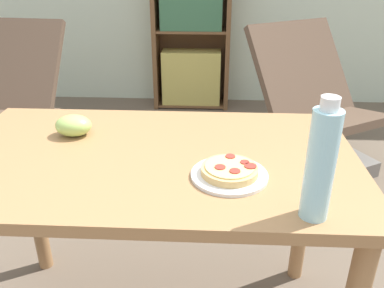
# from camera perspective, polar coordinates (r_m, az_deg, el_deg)

# --- Properties ---
(dining_table) EXTENTS (1.24, 0.72, 0.74)m
(dining_table) POSITION_cam_1_polar(r_m,az_deg,el_deg) (1.29, -5.38, -5.70)
(dining_table) COLOR #A37549
(dining_table) RESTS_ON ground_plane
(pizza_on_plate) EXTENTS (0.21, 0.21, 0.04)m
(pizza_on_plate) POSITION_cam_1_polar(r_m,az_deg,el_deg) (1.11, 5.29, -3.95)
(pizza_on_plate) COLOR white
(pizza_on_plate) RESTS_ON dining_table
(grape_bunch) EXTENTS (0.12, 0.10, 0.07)m
(grape_bunch) POSITION_cam_1_polar(r_m,az_deg,el_deg) (1.40, -16.28, 2.48)
(grape_bunch) COLOR #A8CC66
(grape_bunch) RESTS_ON dining_table
(drink_bottle) EXTENTS (0.07, 0.07, 0.29)m
(drink_bottle) POSITION_cam_1_polar(r_m,az_deg,el_deg) (0.94, 17.60, -2.67)
(drink_bottle) COLOR #A3DBEA
(drink_bottle) RESTS_ON dining_table
(lounge_chair_near) EXTENTS (0.69, 0.82, 0.88)m
(lounge_chair_near) POSITION_cam_1_polar(r_m,az_deg,el_deg) (2.91, -24.46, 3.08)
(lounge_chair_near) COLOR slate
(lounge_chair_near) RESTS_ON ground_plane
(lounge_chair_far) EXTENTS (0.88, 0.97, 0.88)m
(lounge_chair_far) POSITION_cam_1_polar(r_m,az_deg,el_deg) (2.69, 16.49, 2.58)
(lounge_chair_far) COLOR slate
(lounge_chair_far) RESTS_ON ground_plane
(bookshelf) EXTENTS (0.65, 0.28, 1.34)m
(bookshelf) POSITION_cam_1_polar(r_m,az_deg,el_deg) (3.58, -0.08, 14.84)
(bookshelf) COLOR brown
(bookshelf) RESTS_ON ground_plane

